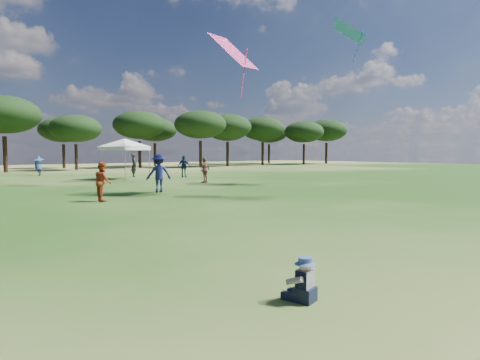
# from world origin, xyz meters

# --- Properties ---
(tent_right) EXTENTS (5.01, 5.01, 3.28)m
(tent_right) POSITION_xyz_m (8.13, 26.78, 2.86)
(tent_right) COLOR gray
(tent_right) RESTS_ON ground
(toddler) EXTENTS (0.43, 0.47, 0.59)m
(toddler) POSITION_xyz_m (-0.19, 2.11, 0.26)
(toddler) COLOR black
(toddler) RESTS_ON ground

